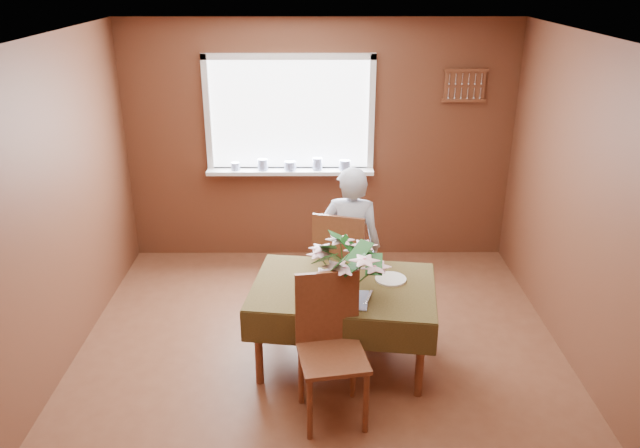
{
  "coord_description": "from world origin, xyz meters",
  "views": [
    {
      "loc": [
        -0.02,
        -4.03,
        2.95
      ],
      "look_at": [
        0.0,
        0.55,
        1.05
      ],
      "focal_mm": 35.0,
      "sensor_mm": 36.0,
      "label": 1
    }
  ],
  "objects_px": {
    "dining_table": "(343,294)",
    "chair_far": "(341,262)",
    "seated_woman": "(351,246)",
    "chair_near": "(330,342)",
    "flower_bouquet": "(347,265)"
  },
  "relations": [
    {
      "from": "dining_table",
      "to": "chair_far",
      "type": "distance_m",
      "value": 0.64
    },
    {
      "from": "seated_woman",
      "to": "chair_near",
      "type": "bearing_deg",
      "value": 90.09
    },
    {
      "from": "chair_far",
      "to": "seated_woman",
      "type": "xyz_separation_m",
      "value": [
        0.08,
        -0.0,
        0.16
      ]
    },
    {
      "from": "chair_far",
      "to": "flower_bouquet",
      "type": "height_order",
      "value": "flower_bouquet"
    },
    {
      "from": "seated_woman",
      "to": "chair_far",
      "type": "bearing_deg",
      "value": 8.94
    },
    {
      "from": "chair_near",
      "to": "seated_woman",
      "type": "relative_size",
      "value": 0.72
    },
    {
      "from": "chair_far",
      "to": "seated_woman",
      "type": "relative_size",
      "value": 0.73
    },
    {
      "from": "flower_bouquet",
      "to": "chair_far",
      "type": "bearing_deg",
      "value": 89.98
    },
    {
      "from": "chair_far",
      "to": "chair_near",
      "type": "xyz_separation_m",
      "value": [
        -0.12,
        -1.24,
        -0.0
      ]
    },
    {
      "from": "chair_near",
      "to": "flower_bouquet",
      "type": "xyz_separation_m",
      "value": [
        0.12,
        0.36,
        0.41
      ]
    },
    {
      "from": "seated_woman",
      "to": "dining_table",
      "type": "bearing_deg",
      "value": 91.62
    },
    {
      "from": "chair_near",
      "to": "seated_woman",
      "type": "xyz_separation_m",
      "value": [
        0.2,
        1.24,
        0.16
      ]
    },
    {
      "from": "chair_far",
      "to": "flower_bouquet",
      "type": "distance_m",
      "value": 0.97
    },
    {
      "from": "chair_far",
      "to": "flower_bouquet",
      "type": "xyz_separation_m",
      "value": [
        -0.0,
        -0.88,
        0.41
      ]
    },
    {
      "from": "dining_table",
      "to": "chair_near",
      "type": "bearing_deg",
      "value": -93.17
    }
  ]
}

